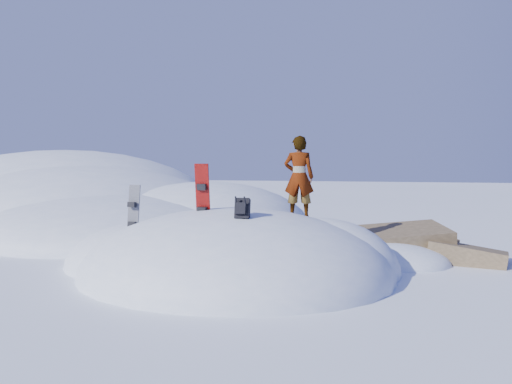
% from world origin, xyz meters
% --- Properties ---
extents(ground, '(120.00, 120.00, 0.00)m').
position_xyz_m(ground, '(0.00, 0.00, 0.00)').
color(ground, white).
rests_on(ground, ground).
extents(snow_mound, '(8.00, 6.00, 3.00)m').
position_xyz_m(snow_mound, '(-0.17, 0.24, 0.00)').
color(snow_mound, white).
rests_on(snow_mound, ground).
extents(snow_ridge, '(21.50, 18.50, 6.40)m').
position_xyz_m(snow_ridge, '(-10.43, 9.85, 0.00)').
color(snow_ridge, white).
rests_on(snow_ridge, ground).
extents(rock_outcrop, '(4.68, 4.41, 1.68)m').
position_xyz_m(rock_outcrop, '(3.72, 3.01, 0.01)').
color(rock_outcrop, '#7A6446').
rests_on(rock_outcrop, ground).
extents(snowboard_red, '(0.32, 0.23, 1.69)m').
position_xyz_m(snowboard_red, '(-0.65, -0.22, 1.66)').
color(snowboard_red, red).
rests_on(snowboard_red, snow_mound).
extents(snowboard_dark, '(0.28, 0.23, 1.46)m').
position_xyz_m(snowboard_dark, '(-2.25, -0.40, 1.30)').
color(snowboard_dark, black).
rests_on(snowboard_dark, snow_mound).
extents(backpack, '(0.33, 0.39, 0.49)m').
position_xyz_m(backpack, '(0.47, -0.92, 1.59)').
color(backpack, black).
rests_on(backpack, snow_mound).
extents(gear_pile, '(0.91, 0.80, 0.24)m').
position_xyz_m(gear_pile, '(-2.08, -1.33, 0.12)').
color(gear_pile, black).
rests_on(gear_pile, ground).
extents(person, '(0.73, 0.52, 1.90)m').
position_xyz_m(person, '(1.27, 0.99, 2.18)').
color(person, slate).
rests_on(person, snow_mound).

